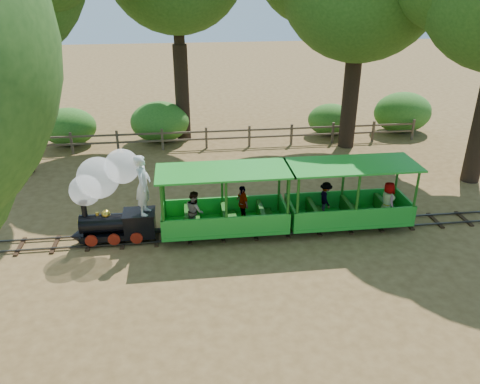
{
  "coord_description": "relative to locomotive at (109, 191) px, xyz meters",
  "views": [
    {
      "loc": [
        -2.02,
        -12.55,
        7.34
      ],
      "look_at": [
        -0.38,
        0.5,
        1.19
      ],
      "focal_mm": 35.0,
      "sensor_mm": 36.0,
      "label": 1
    }
  ],
  "objects": [
    {
      "name": "fence",
      "position": [
        4.24,
        7.94,
        -1.08
      ],
      "size": [
        18.1,
        0.1,
        1.0
      ],
      "color": "brown",
      "rests_on": "ground"
    },
    {
      "name": "track",
      "position": [
        4.24,
        -0.06,
        -1.59
      ],
      "size": [
        22.0,
        1.0,
        0.1
      ],
      "color": "#3F3D3A",
      "rests_on": "ground"
    },
    {
      "name": "shrub_east",
      "position": [
        13.24,
        9.24,
        -0.66
      ],
      "size": [
        2.91,
        2.24,
        2.01
      ],
      "primitive_type": "ellipsoid",
      "color": "#2D6B1E",
      "rests_on": "ground"
    },
    {
      "name": "shrub_mid_w",
      "position": [
        1.12,
        9.24,
        -0.7
      ],
      "size": [
        2.77,
        2.13,
        1.92
      ],
      "primitive_type": "ellipsoid",
      "color": "#2D6B1E",
      "rests_on": "ground"
    },
    {
      "name": "locomotive",
      "position": [
        0.0,
        0.0,
        0.0
      ],
      "size": [
        2.56,
        1.2,
        2.92
      ],
      "color": "black",
      "rests_on": "ground"
    },
    {
      "name": "ground",
      "position": [
        4.24,
        -0.06,
        -1.66
      ],
      "size": [
        90.0,
        90.0,
        0.0
      ],
      "primitive_type": "plane",
      "color": "olive",
      "rests_on": "ground"
    },
    {
      "name": "shrub_west",
      "position": [
        -3.09,
        9.24,
        -0.79
      ],
      "size": [
        2.53,
        1.95,
        1.75
      ],
      "primitive_type": "ellipsoid",
      "color": "#2D6B1E",
      "rests_on": "ground"
    },
    {
      "name": "shrub_mid_e",
      "position": [
        9.49,
        9.24,
        -0.89
      ],
      "size": [
        2.24,
        1.72,
        1.55
      ],
      "primitive_type": "ellipsoid",
      "color": "#2D6B1E",
      "rests_on": "ground"
    },
    {
      "name": "carriage_front",
      "position": [
        3.24,
        -0.08,
        -0.83
      ],
      "size": [
        3.96,
        1.62,
        2.06
      ],
      "color": "green",
      "rests_on": "track"
    },
    {
      "name": "carriage_rear",
      "position": [
        7.27,
        -0.07,
        -0.84
      ],
      "size": [
        3.96,
        1.62,
        2.06
      ],
      "color": "green",
      "rests_on": "track"
    }
  ]
}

